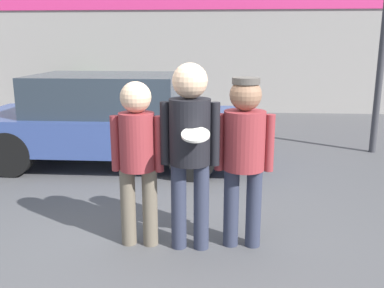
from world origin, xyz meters
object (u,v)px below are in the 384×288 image
Objects in this scene: person_right at (244,147)px; parked_car_near at (111,119)px; person_middle_with_frisbee at (190,139)px; person_left at (137,151)px; shrub at (75,96)px.

person_right is 3.52m from parked_car_near.
parked_car_near is (-1.54, 2.94, -0.36)m from person_middle_with_frisbee.
person_left is 1.02m from person_right.
shrub is at bearing 115.71° from parked_car_near.
person_left is 1.62× the size of shrub.
person_right is at bearing 2.73° from person_left.
shrub is (-4.35, 7.63, -0.51)m from person_right.
person_left is 0.37× the size of parked_car_near.
shrub is at bearing 113.41° from person_left.
shrub is (-3.33, 7.68, -0.46)m from person_left.
parked_car_near is at bearing 117.56° from person_middle_with_frisbee.
person_right is 1.66× the size of shrub.
person_left is at bearing -70.55° from parked_car_near.
parked_car_near reaches higher than shrub.
person_middle_with_frisbee is 0.53m from person_right.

